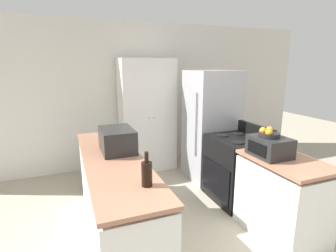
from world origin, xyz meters
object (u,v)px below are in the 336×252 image
object	(u,v)px
stove	(236,168)
toaster_oven	(270,147)
wine_bottle	(147,173)
refrigerator	(211,126)
pantry_cabinet	(147,115)
microwave	(117,140)
fruit_bowl	(268,134)

from	to	relation	value
stove	toaster_oven	size ratio (longest dim) A/B	2.63
toaster_oven	wine_bottle	bearing A→B (deg)	-171.98
stove	refrigerator	distance (m)	0.89
pantry_cabinet	refrigerator	xyz separation A→B (m)	(0.84, -0.80, -0.10)
microwave	toaster_oven	bearing A→B (deg)	-27.43
fruit_bowl	wine_bottle	bearing A→B (deg)	-171.36
pantry_cabinet	refrigerator	bearing A→B (deg)	-43.58
microwave	toaster_oven	xyz separation A→B (m)	(1.49, -0.77, -0.02)
pantry_cabinet	toaster_oven	size ratio (longest dim) A/B	4.92
microwave	toaster_oven	distance (m)	1.68
pantry_cabinet	fruit_bowl	size ratio (longest dim) A/B	9.02
pantry_cabinet	fruit_bowl	xyz separation A→B (m)	(0.65, -2.28, 0.16)
pantry_cabinet	stove	bearing A→B (deg)	-63.17
pantry_cabinet	wine_bottle	size ratio (longest dim) A/B	6.77
wine_bottle	fruit_bowl	world-z (taller)	fruit_bowl
stove	toaster_oven	bearing A→B (deg)	-99.74
pantry_cabinet	wine_bottle	xyz separation A→B (m)	(-0.76, -2.50, 0.02)
refrigerator	microwave	size ratio (longest dim) A/B	3.47
toaster_oven	refrigerator	bearing A→B (deg)	83.70
microwave	wine_bottle	bearing A→B (deg)	-86.89
stove	fruit_bowl	world-z (taller)	fruit_bowl
refrigerator	toaster_oven	distance (m)	1.51
pantry_cabinet	wine_bottle	world-z (taller)	pantry_cabinet
pantry_cabinet	refrigerator	size ratio (longest dim) A/B	1.11
fruit_bowl	microwave	bearing A→B (deg)	152.59
refrigerator	microwave	world-z (taller)	refrigerator
toaster_oven	pantry_cabinet	bearing A→B (deg)	106.33
microwave	stove	bearing A→B (deg)	-1.83
stove	refrigerator	xyz separation A→B (m)	(0.04, 0.78, 0.43)
refrigerator	toaster_oven	world-z (taller)	refrigerator
refrigerator	toaster_oven	size ratio (longest dim) A/B	4.44
pantry_cabinet	stove	world-z (taller)	pantry_cabinet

